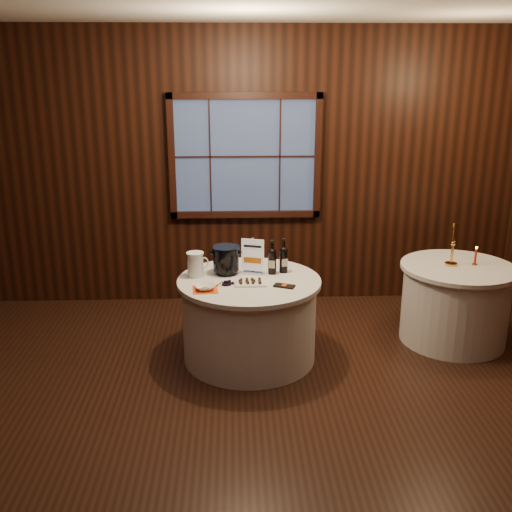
{
  "coord_description": "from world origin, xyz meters",
  "views": [
    {
      "loc": [
        -0.13,
        -4.0,
        2.57
      ],
      "look_at": [
        0.06,
        0.9,
        1.02
      ],
      "focal_mm": 42.0,
      "sensor_mm": 36.0,
      "label": 1
    }
  ],
  "objects_px": {
    "port_bottle_left": "(272,259)",
    "grape_bunch": "(228,283)",
    "sign_stand": "(253,261)",
    "ice_bucket": "(226,259)",
    "port_bottle_right": "(284,258)",
    "brass_candlestick": "(452,250)",
    "chocolate_box": "(284,286)",
    "red_candle": "(475,258)",
    "chocolate_plate": "(250,282)",
    "glass_pitcher": "(196,264)",
    "main_table": "(249,319)",
    "side_table": "(455,303)",
    "cracker_bowl": "(205,287)"
  },
  "relations": [
    {
      "from": "grape_bunch",
      "to": "brass_candlestick",
      "type": "distance_m",
      "value": 2.18
    },
    {
      "from": "chocolate_plate",
      "to": "red_candle",
      "type": "height_order",
      "value": "red_candle"
    },
    {
      "from": "chocolate_box",
      "to": "red_candle",
      "type": "xyz_separation_m",
      "value": [
        1.86,
        0.51,
        0.07
      ]
    },
    {
      "from": "sign_stand",
      "to": "side_table",
      "type": "bearing_deg",
      "value": 20.92
    },
    {
      "from": "port_bottle_right",
      "to": "glass_pitcher",
      "type": "height_order",
      "value": "port_bottle_right"
    },
    {
      "from": "brass_candlestick",
      "to": "grape_bunch",
      "type": "bearing_deg",
      "value": -167.24
    },
    {
      "from": "sign_stand",
      "to": "red_candle",
      "type": "xyz_separation_m",
      "value": [
        2.12,
        0.15,
        -0.04
      ]
    },
    {
      "from": "sign_stand",
      "to": "port_bottle_left",
      "type": "height_order",
      "value": "sign_stand"
    },
    {
      "from": "main_table",
      "to": "sign_stand",
      "type": "bearing_deg",
      "value": 75.52
    },
    {
      "from": "port_bottle_right",
      "to": "chocolate_plate",
      "type": "xyz_separation_m",
      "value": [
        -0.31,
        -0.3,
        -0.12
      ]
    },
    {
      "from": "sign_stand",
      "to": "ice_bucket",
      "type": "height_order",
      "value": "sign_stand"
    },
    {
      "from": "grape_bunch",
      "to": "brass_candlestick",
      "type": "height_order",
      "value": "brass_candlestick"
    },
    {
      "from": "main_table",
      "to": "glass_pitcher",
      "type": "xyz_separation_m",
      "value": [
        -0.48,
        0.1,
        0.5
      ]
    },
    {
      "from": "sign_stand",
      "to": "port_bottle_left",
      "type": "bearing_deg",
      "value": 11.55
    },
    {
      "from": "ice_bucket",
      "to": "grape_bunch",
      "type": "bearing_deg",
      "value": -86.89
    },
    {
      "from": "chocolate_box",
      "to": "grape_bunch",
      "type": "distance_m",
      "value": 0.49
    },
    {
      "from": "sign_stand",
      "to": "brass_candlestick",
      "type": "height_order",
      "value": "brass_candlestick"
    },
    {
      "from": "main_table",
      "to": "sign_stand",
      "type": "xyz_separation_m",
      "value": [
        0.04,
        0.16,
        0.5
      ]
    },
    {
      "from": "grape_bunch",
      "to": "cracker_bowl",
      "type": "bearing_deg",
      "value": -154.16
    },
    {
      "from": "main_table",
      "to": "port_bottle_right",
      "type": "xyz_separation_m",
      "value": [
        0.32,
        0.18,
        0.52
      ]
    },
    {
      "from": "port_bottle_right",
      "to": "brass_candlestick",
      "type": "bearing_deg",
      "value": -7.86
    },
    {
      "from": "port_bottle_left",
      "to": "brass_candlestick",
      "type": "distance_m",
      "value": 1.73
    },
    {
      "from": "glass_pitcher",
      "to": "red_candle",
      "type": "distance_m",
      "value": 2.64
    },
    {
      "from": "side_table",
      "to": "chocolate_box",
      "type": "bearing_deg",
      "value": -163.56
    },
    {
      "from": "chocolate_box",
      "to": "grape_bunch",
      "type": "relative_size",
      "value": 1.01
    },
    {
      "from": "port_bottle_right",
      "to": "ice_bucket",
      "type": "xyz_separation_m",
      "value": [
        -0.53,
        -0.02,
        -0.0
      ]
    },
    {
      "from": "ice_bucket",
      "to": "glass_pitcher",
      "type": "xyz_separation_m",
      "value": [
        -0.27,
        -0.07,
        -0.02
      ]
    },
    {
      "from": "cracker_bowl",
      "to": "port_bottle_right",
      "type": "bearing_deg",
      "value": 31.48
    },
    {
      "from": "grape_bunch",
      "to": "cracker_bowl",
      "type": "distance_m",
      "value": 0.21
    },
    {
      "from": "sign_stand",
      "to": "port_bottle_right",
      "type": "distance_m",
      "value": 0.28
    },
    {
      "from": "port_bottle_left",
      "to": "chocolate_box",
      "type": "relative_size",
      "value": 1.79
    },
    {
      "from": "ice_bucket",
      "to": "chocolate_box",
      "type": "distance_m",
      "value": 0.63
    },
    {
      "from": "main_table",
      "to": "cracker_bowl",
      "type": "bearing_deg",
      "value": -146.65
    },
    {
      "from": "sign_stand",
      "to": "red_candle",
      "type": "height_order",
      "value": "sign_stand"
    },
    {
      "from": "main_table",
      "to": "chocolate_box",
      "type": "height_order",
      "value": "chocolate_box"
    },
    {
      "from": "grape_bunch",
      "to": "brass_candlestick",
      "type": "xyz_separation_m",
      "value": [
        2.12,
        0.48,
        0.13
      ]
    },
    {
      "from": "main_table",
      "to": "grape_bunch",
      "type": "distance_m",
      "value": 0.47
    },
    {
      "from": "grape_bunch",
      "to": "port_bottle_right",
      "type": "bearing_deg",
      "value": 33.45
    },
    {
      "from": "port_bottle_left",
      "to": "grape_bunch",
      "type": "xyz_separation_m",
      "value": [
        -0.4,
        -0.3,
        -0.12
      ]
    },
    {
      "from": "side_table",
      "to": "grape_bunch",
      "type": "height_order",
      "value": "grape_bunch"
    },
    {
      "from": "side_table",
      "to": "red_candle",
      "type": "distance_m",
      "value": 0.48
    },
    {
      "from": "main_table",
      "to": "glass_pitcher",
      "type": "height_order",
      "value": "glass_pitcher"
    },
    {
      "from": "chocolate_plate",
      "to": "glass_pitcher",
      "type": "xyz_separation_m",
      "value": [
        -0.48,
        0.22,
        0.1
      ]
    },
    {
      "from": "grape_bunch",
      "to": "side_table",
      "type": "bearing_deg",
      "value": 11.79
    },
    {
      "from": "port_bottle_left",
      "to": "grape_bunch",
      "type": "bearing_deg",
      "value": -135.08
    },
    {
      "from": "brass_candlestick",
      "to": "cracker_bowl",
      "type": "bearing_deg",
      "value": -166.08
    },
    {
      "from": "ice_bucket",
      "to": "brass_candlestick",
      "type": "xyz_separation_m",
      "value": [
        2.14,
        0.16,
        0.02
      ]
    },
    {
      "from": "grape_bunch",
      "to": "glass_pitcher",
      "type": "bearing_deg",
      "value": 138.7
    },
    {
      "from": "chocolate_box",
      "to": "sign_stand",
      "type": "bearing_deg",
      "value": 148.18
    },
    {
      "from": "cracker_bowl",
      "to": "red_candle",
      "type": "xyz_separation_m",
      "value": [
        2.54,
        0.56,
        0.05
      ]
    }
  ]
}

